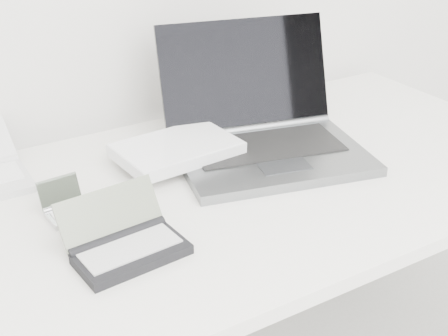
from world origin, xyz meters
TOP-DOWN VIEW (x-y plane):
  - desk at (0.00, 1.55)m, footprint 1.60×0.80m
  - laptop_large at (0.11, 1.65)m, footprint 0.60×0.49m
  - pda_silver at (-0.34, 1.60)m, footprint 0.09×0.10m
  - palmtop_charcoal at (-0.29, 1.41)m, footprint 0.21×0.17m

SIDE VIEW (x-z plane):
  - desk at x=0.00m, z-range 0.32..1.05m
  - pda_silver at x=-0.34m, z-range 0.71..0.78m
  - palmtop_charcoal at x=-0.29m, z-range 0.70..0.80m
  - laptop_large at x=0.11m, z-range 0.64..0.92m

